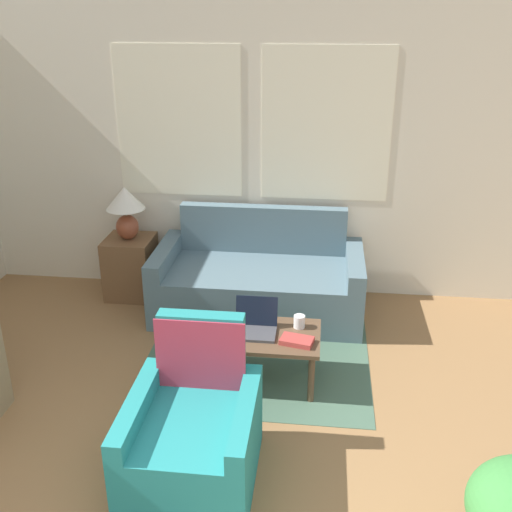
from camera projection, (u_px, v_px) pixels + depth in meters
The scene contains 12 objects.
wall_back at pixel (260, 151), 5.25m from camera, with size 6.12×0.06×2.60m.
rug at pixel (261, 342), 4.78m from camera, with size 1.68×1.96×0.01m.
couch at pixel (259, 282), 5.22m from camera, with size 1.77×0.89×0.85m.
armchair at pixel (194, 435), 3.36m from camera, with size 0.70×0.80×0.87m.
side_table at pixel (131, 267), 5.48m from camera, with size 0.42×0.42×0.56m.
table_lamp at pixel (126, 206), 5.25m from camera, with size 0.34×0.34×0.48m.
coffee_table at pixel (253, 339), 4.18m from camera, with size 0.93×0.51×0.38m.
laptop at pixel (255, 325), 4.17m from camera, with size 0.29×0.27×0.22m.
cup_navy at pixel (209, 320), 4.25m from camera, with size 0.09×0.09×0.08m.
cup_yellow at pixel (299, 321), 4.22m from camera, with size 0.08×0.08×0.09m.
snack_bowl at pixel (215, 337), 4.05m from camera, with size 0.15×0.15×0.06m.
book_red at pixel (297, 341), 4.03m from camera, with size 0.24×0.18×0.04m.
Camera 1 is at (0.56, -1.02, 2.49)m, focal length 42.00 mm.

